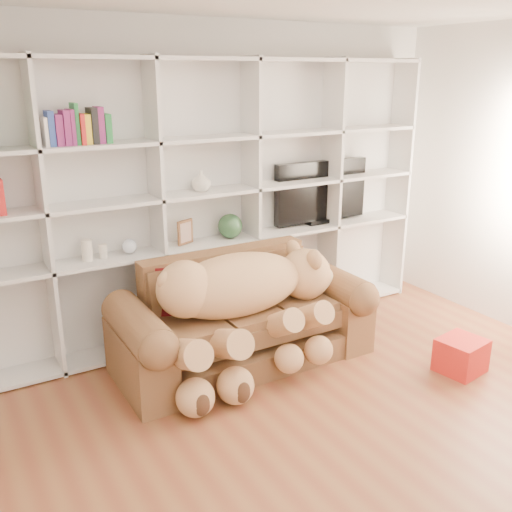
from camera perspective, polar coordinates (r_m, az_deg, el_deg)
floor at (r=3.65m, az=12.51°, el=-21.05°), size 5.00×5.00×0.00m
wall_back at (r=5.03m, az=-6.07°, el=7.29°), size 5.00×0.02×2.70m
bookshelf at (r=4.82m, az=-7.98°, el=6.22°), size 4.43×0.35×2.40m
sofa at (r=4.66m, az=-1.43°, el=-6.73°), size 2.05×0.89×0.86m
teddy_bear at (r=4.37m, az=-1.29°, el=-4.33°), size 1.65×0.88×0.96m
throw_pillow at (r=4.48m, az=-7.38°, el=-3.58°), size 0.45×0.35×0.42m
gift_box at (r=4.85m, az=19.82°, el=-9.32°), size 0.38×0.36×0.27m
tv at (r=5.57m, az=6.50°, el=6.34°), size 1.02×0.18×0.60m
picture_frame at (r=4.86m, az=-7.10°, el=2.40°), size 0.16×0.09×0.21m
green_vase at (r=5.04m, az=-2.60°, el=3.01°), size 0.22×0.22×0.22m
figurine_tall at (r=4.62m, az=-16.55°, el=0.54°), size 0.10×0.10×0.17m
figurine_short at (r=4.66m, az=-15.05°, el=0.46°), size 0.07×0.07×0.11m
snow_globe at (r=4.71m, az=-12.54°, el=0.97°), size 0.12×0.12×0.12m
shelf_vase at (r=4.83m, az=-5.52°, el=7.49°), size 0.21×0.21×0.17m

